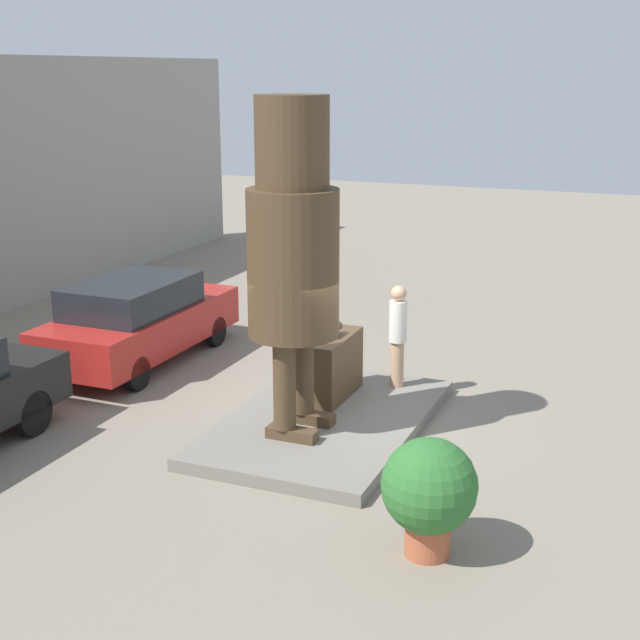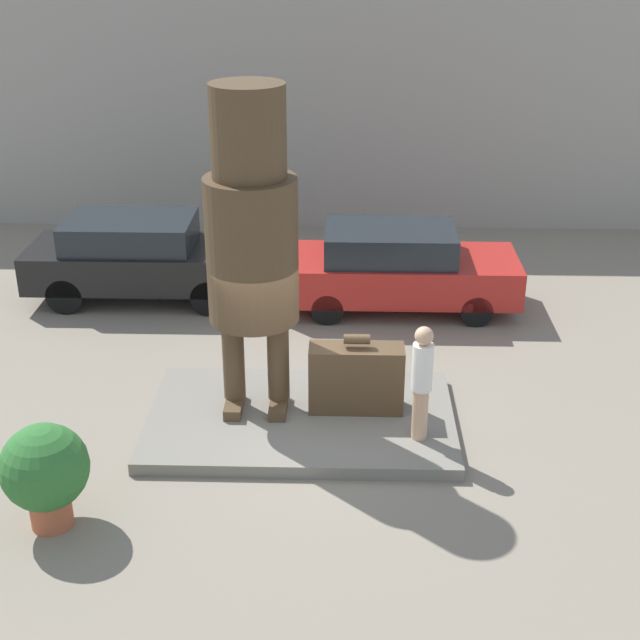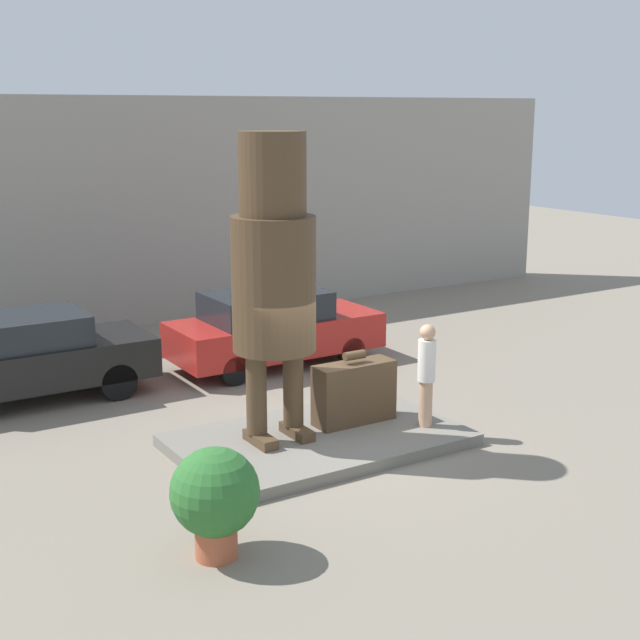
# 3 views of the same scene
# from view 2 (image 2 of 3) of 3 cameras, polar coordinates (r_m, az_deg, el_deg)

# --- Properties ---
(ground_plane) EXTENTS (60.00, 60.00, 0.00)m
(ground_plane) POSITION_cam_2_polar(r_m,az_deg,el_deg) (13.69, -1.23, -6.73)
(ground_plane) COLOR gray
(pedestal) EXTENTS (4.64, 2.87, 0.19)m
(pedestal) POSITION_cam_2_polar(r_m,az_deg,el_deg) (13.64, -1.24, -6.38)
(pedestal) COLOR slate
(pedestal) RESTS_ON ground_plane
(building_backdrop) EXTENTS (28.00, 0.60, 5.73)m
(building_backdrop) POSITION_cam_2_polar(r_m,az_deg,el_deg) (21.82, 0.01, 13.40)
(building_backdrop) COLOR gray
(building_backdrop) RESTS_ON ground_plane
(statue_figure) EXTENTS (1.32, 1.32, 4.89)m
(statue_figure) POSITION_cam_2_polar(r_m,az_deg,el_deg) (12.64, -4.41, 5.79)
(statue_figure) COLOR #4C3823
(statue_figure) RESTS_ON pedestal
(giant_suitcase) EXTENTS (1.43, 0.50, 1.26)m
(giant_suitcase) POSITION_cam_2_polar(r_m,az_deg,el_deg) (13.49, 2.33, -3.72)
(giant_suitcase) COLOR #4C3823
(giant_suitcase) RESTS_ON pedestal
(tourist) EXTENTS (0.30, 0.30, 1.76)m
(tourist) POSITION_cam_2_polar(r_m,az_deg,el_deg) (12.62, 6.53, -3.74)
(tourist) COLOR tan
(tourist) RESTS_ON pedestal
(parked_car_black) EXTENTS (4.53, 1.86, 1.67)m
(parked_car_black) POSITION_cam_2_polar(r_m,az_deg,el_deg) (18.14, -11.41, 4.04)
(parked_car_black) COLOR black
(parked_car_black) RESTS_ON ground_plane
(parked_car_red) EXTENTS (4.53, 1.85, 1.64)m
(parked_car_red) POSITION_cam_2_polar(r_m,az_deg,el_deg) (17.40, 4.98, 3.41)
(parked_car_red) COLOR #B2231E
(parked_car_red) RESTS_ON ground_plane
(planter_pot) EXTENTS (1.11, 1.11, 1.42)m
(planter_pot) POSITION_cam_2_polar(r_m,az_deg,el_deg) (11.72, -17.19, -9.19)
(planter_pot) COLOR #AD5638
(planter_pot) RESTS_ON ground_plane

